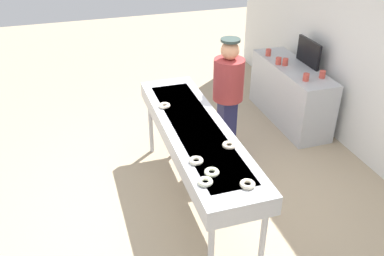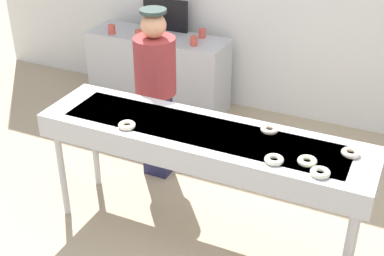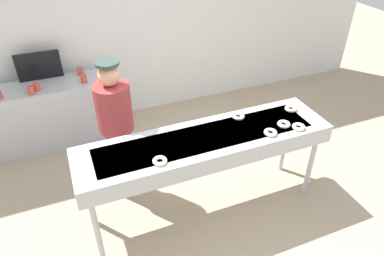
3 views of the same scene
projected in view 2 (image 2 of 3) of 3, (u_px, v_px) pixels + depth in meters
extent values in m
plane|color=tan|center=(202.00, 233.00, 4.40)|extent=(16.00, 16.00, 0.00)
cube|color=#B7BABF|center=(203.00, 141.00, 3.96)|extent=(2.55, 0.64, 0.19)
cube|color=slate|center=(203.00, 135.00, 3.94)|extent=(2.17, 0.45, 0.08)
cylinder|color=#B7BABF|center=(62.00, 175.00, 4.44)|extent=(0.06, 0.06, 0.80)
cylinder|color=#B7BABF|center=(95.00, 148.00, 4.83)|extent=(0.06, 0.06, 0.80)
cylinder|color=#B7BABF|center=(358.00, 216.00, 3.97)|extent=(0.06, 0.06, 0.80)
torus|color=#EDEFCE|center=(320.00, 173.00, 3.40)|extent=(0.15, 0.15, 0.04)
torus|color=#F1E3C2|center=(351.00, 153.00, 3.61)|extent=(0.14, 0.14, 0.04)
torus|color=#FBE8C9|center=(127.00, 125.00, 3.94)|extent=(0.17, 0.17, 0.04)
torus|color=#ECE3C9|center=(274.00, 160.00, 3.53)|extent=(0.16, 0.16, 0.04)
torus|color=#FEEBC9|center=(269.00, 129.00, 3.89)|extent=(0.15, 0.15, 0.04)
torus|color=#F1F4C8|center=(307.00, 161.00, 3.52)|extent=(0.14, 0.14, 0.04)
cube|color=#1F2046|center=(158.00, 134.00, 4.99)|extent=(0.24, 0.18, 0.86)
cylinder|color=#993333|center=(155.00, 66.00, 4.65)|extent=(0.37, 0.37, 0.52)
sphere|color=tan|center=(153.00, 25.00, 4.46)|extent=(0.22, 0.22, 0.22)
cylinder|color=#2E3C38|center=(153.00, 11.00, 4.40)|extent=(0.23, 0.23, 0.03)
cube|color=#B7BABF|center=(158.00, 71.00, 6.26)|extent=(1.65, 0.54, 0.88)
cylinder|color=#CC4C3F|center=(202.00, 33.00, 5.96)|extent=(0.08, 0.08, 0.10)
cylinder|color=#CC4C3F|center=(112.00, 29.00, 6.08)|extent=(0.08, 0.08, 0.10)
cylinder|color=#CC4C3F|center=(147.00, 33.00, 5.96)|extent=(0.08, 0.08, 0.10)
cylinder|color=#CC4C3F|center=(139.00, 34.00, 5.93)|extent=(0.08, 0.08, 0.10)
cylinder|color=#CC4C3F|center=(194.00, 41.00, 5.74)|extent=(0.08, 0.08, 0.10)
cube|color=black|center=(166.00, 14.00, 6.12)|extent=(0.56, 0.04, 0.37)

